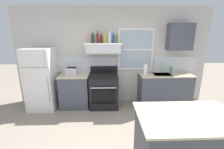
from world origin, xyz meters
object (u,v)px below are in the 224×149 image
at_px(bottle_blue_liqueur, 113,39).
at_px(refrigerator, 42,79).
at_px(bottle_red_label_wine, 98,38).
at_px(bottle_brown_stout, 101,39).
at_px(bottle_champagne_gold_foil, 105,38).
at_px(bottle_olive_oil_square, 117,39).
at_px(stove_range, 104,90).
at_px(dish_soap_bottle, 171,70).
at_px(bottle_dark_green_wine, 93,39).
at_px(paper_towel_roll, 146,69).
at_px(bottle_clear_tall, 109,38).
at_px(toaster, 72,71).
at_px(kitchen_island, 185,144).
at_px(bottle_rose_pink, 90,38).

bearing_deg(bottle_blue_liqueur, refrigerator, -174.78).
bearing_deg(bottle_blue_liqueur, bottle_red_label_wine, -174.27).
distance_m(bottle_brown_stout, bottle_champagne_gold_foil, 0.11).
distance_m(bottle_red_label_wine, bottle_champagne_gold_foil, 0.20).
relative_size(bottle_champagne_gold_foil, bottle_olive_oil_square, 1.18).
bearing_deg(stove_range, dish_soap_bottle, 4.18).
distance_m(bottle_dark_green_wine, bottle_blue_liqueur, 0.53).
relative_size(bottle_blue_liqueur, paper_towel_roll, 0.97).
bearing_deg(bottle_clear_tall, stove_range, -149.33).
xyz_separation_m(bottle_dark_green_wine, paper_towel_roll, (1.40, -0.06, -0.82)).
height_order(toaster, bottle_clear_tall, bottle_clear_tall).
bearing_deg(bottle_champagne_gold_foil, bottle_red_label_wine, 174.06).
relative_size(bottle_red_label_wine, bottle_brown_stout, 1.23).
relative_size(bottle_red_label_wine, bottle_olive_oil_square, 1.22).
height_order(toaster, kitchen_island, toaster).
bearing_deg(paper_towel_roll, bottle_brown_stout, 175.82).
distance_m(bottle_rose_pink, bottle_blue_liqueur, 0.62).
bearing_deg(bottle_dark_green_wine, paper_towel_roll, -2.42).
distance_m(paper_towel_roll, dish_soap_bottle, 0.75).
height_order(stove_range, bottle_red_label_wine, bottle_red_label_wine).
relative_size(bottle_dark_green_wine, kitchen_island, 0.20).
height_order(toaster, bottle_brown_stout, bottle_brown_stout).
xyz_separation_m(bottle_champagne_gold_foil, bottle_blue_liqueur, (0.21, 0.06, -0.01)).
bearing_deg(bottle_red_label_wine, bottle_blue_liqueur, 5.73).
bearing_deg(refrigerator, bottle_olive_oil_square, 3.89).
distance_m(refrigerator, paper_towel_roll, 2.80).
bearing_deg(paper_towel_roll, bottle_red_label_wine, 176.72).
height_order(bottle_brown_stout, dish_soap_bottle, bottle_brown_stout).
distance_m(bottle_brown_stout, dish_soap_bottle, 2.11).
xyz_separation_m(toaster, bottle_blue_liqueur, (1.13, 0.09, 0.85)).
xyz_separation_m(toaster, bottle_brown_stout, (0.81, 0.06, 0.84)).
bearing_deg(stove_range, bottle_olive_oil_square, 17.86).
relative_size(bottle_dark_green_wine, bottle_clear_tall, 0.85).
relative_size(bottle_rose_pink, bottle_champagne_gold_foil, 1.00).
bearing_deg(toaster, bottle_champagne_gold_foil, 1.71).
relative_size(bottle_champagne_gold_foil, bottle_clear_tall, 0.90).
distance_m(refrigerator, bottle_champagne_gold_foil, 2.00).
xyz_separation_m(refrigerator, bottle_dark_green_wine, (1.38, 0.12, 1.04)).
relative_size(stove_range, dish_soap_bottle, 6.06).
height_order(bottle_dark_green_wine, kitchen_island, bottle_dark_green_wine).
relative_size(refrigerator, bottle_olive_oil_square, 6.61).
relative_size(refrigerator, toaster, 5.50).
bearing_deg(toaster, bottle_clear_tall, 1.82).
bearing_deg(bottle_olive_oil_square, kitchen_island, -69.31).
bearing_deg(refrigerator, bottle_dark_green_wine, 4.94).
bearing_deg(dish_soap_bottle, stove_range, -175.82).
relative_size(bottle_rose_pink, bottle_blue_liqueur, 1.11).
bearing_deg(bottle_rose_pink, bottle_olive_oil_square, -2.65).
height_order(refrigerator, stove_range, refrigerator).
distance_m(stove_range, paper_towel_roll, 1.28).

